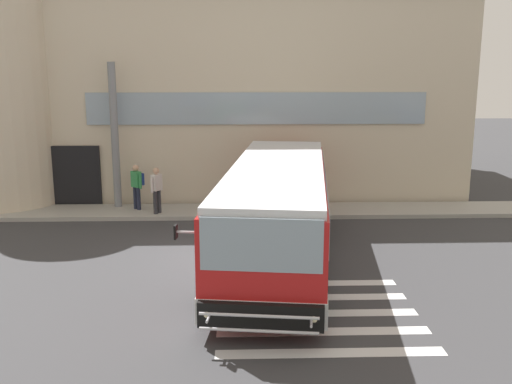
# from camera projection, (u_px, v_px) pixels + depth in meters

# --- Properties ---
(ground_plane) EXTENTS (80.00, 90.00, 0.02)m
(ground_plane) POSITION_uv_depth(u_px,v_px,m) (230.00, 254.00, 16.72)
(ground_plane) COLOR #353538
(ground_plane) RESTS_ON ground
(bay_paint_stripes) EXTENTS (4.40, 3.96, 0.01)m
(bay_paint_stripes) POSITION_uv_depth(u_px,v_px,m) (318.00, 313.00, 12.68)
(bay_paint_stripes) COLOR silver
(bay_paint_stripes) RESTS_ON ground
(terminal_building) EXTENTS (20.66, 13.80, 8.18)m
(terminal_building) POSITION_uv_depth(u_px,v_px,m) (218.00, 94.00, 27.14)
(terminal_building) COLOR beige
(terminal_building) RESTS_ON ground
(boarding_curb) EXTENTS (22.86, 2.00, 0.15)m
(boarding_curb) POSITION_uv_depth(u_px,v_px,m) (231.00, 211.00, 21.39)
(boarding_curb) COLOR #9E9B93
(boarding_curb) RESTS_ON ground
(entry_support_column) EXTENTS (0.28, 0.28, 5.37)m
(entry_support_column) POSITION_uv_depth(u_px,v_px,m) (115.00, 136.00, 21.26)
(entry_support_column) COLOR slate
(entry_support_column) RESTS_ON boarding_curb
(bus_main_foreground) EXTENTS (4.33, 11.20, 2.70)m
(bus_main_foreground) POSITION_uv_depth(u_px,v_px,m) (278.00, 213.00, 16.05)
(bus_main_foreground) COLOR red
(bus_main_foreground) RESTS_ON ground
(passenger_near_column) EXTENTS (0.51, 0.51, 1.68)m
(passenger_near_column) POSITION_uv_depth(u_px,v_px,m) (137.00, 184.00, 21.21)
(passenger_near_column) COLOR #1E2338
(passenger_near_column) RESTS_ON boarding_curb
(passenger_by_doorway) EXTENTS (0.39, 0.51, 1.68)m
(passenger_by_doorway) POSITION_uv_depth(u_px,v_px,m) (157.00, 188.00, 20.60)
(passenger_by_doorway) COLOR #2D2D33
(passenger_by_doorway) RESTS_ON boarding_curb
(safety_bollard_yellow) EXTENTS (0.18, 0.18, 0.90)m
(safety_bollard_yellow) POSITION_uv_depth(u_px,v_px,m) (237.00, 209.00, 20.15)
(safety_bollard_yellow) COLOR yellow
(safety_bollard_yellow) RESTS_ON ground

